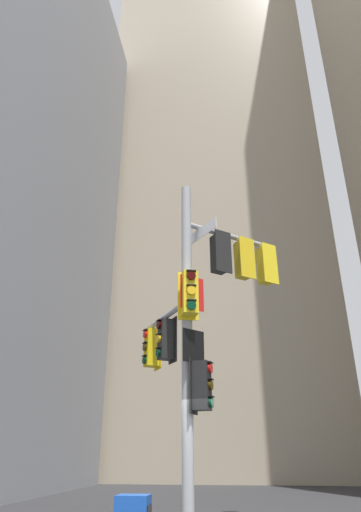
{
  "coord_description": "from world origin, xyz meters",
  "views": [
    {
      "loc": [
        1.07,
        -9.53,
        1.48
      ],
      "look_at": [
        -0.16,
        0.06,
        5.88
      ],
      "focal_mm": 30.45,
      "sensor_mm": 36.0,
      "label": 1
    }
  ],
  "objects": [
    {
      "name": "building_mid_block",
      "position": [
        0.03,
        22.98,
        24.89
      ],
      "size": [
        14.96,
        14.96,
        49.78
      ],
      "primitive_type": "cube",
      "color": "tan",
      "rests_on": "ground"
    },
    {
      "name": "signal_pole_assembly",
      "position": [
        0.26,
        0.57,
        4.56
      ],
      "size": [
        3.76,
        2.88,
        7.8
      ],
      "color": "#9EA0A3",
      "rests_on": "ground"
    }
  ]
}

